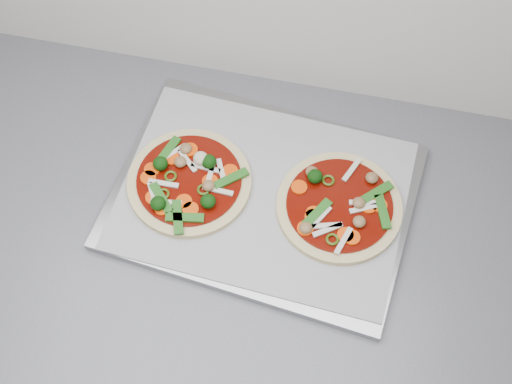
# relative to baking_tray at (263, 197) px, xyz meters

# --- Properties ---
(base_cabinet) EXTENTS (3.60, 0.60, 0.86)m
(base_cabinet) POSITION_rel_baking_tray_xyz_m (-0.24, -0.06, -0.48)
(base_cabinet) COLOR silver
(base_cabinet) RESTS_ON ground
(countertop) EXTENTS (3.60, 0.60, 0.04)m
(countertop) POSITION_rel_baking_tray_xyz_m (-0.24, -0.06, -0.03)
(countertop) COLOR slate
(countertop) RESTS_ON base_cabinet
(baking_tray) EXTENTS (0.49, 0.38, 0.01)m
(baking_tray) POSITION_rel_baking_tray_xyz_m (0.00, 0.00, 0.00)
(baking_tray) COLOR gray
(baking_tray) RESTS_ON countertop
(parchment) EXTENTS (0.45, 0.34, 0.00)m
(parchment) POSITION_rel_baking_tray_xyz_m (0.00, 0.00, 0.01)
(parchment) COLOR #A3A3A9
(parchment) RESTS_ON baking_tray
(pizza_left) EXTENTS (0.24, 0.24, 0.03)m
(pizza_left) POSITION_rel_baking_tray_xyz_m (-0.12, -0.01, 0.02)
(pizza_left) COLOR #D0B97B
(pizza_left) RESTS_ON parchment
(pizza_right) EXTENTS (0.21, 0.21, 0.03)m
(pizza_right) POSITION_rel_baking_tray_xyz_m (0.12, -0.00, 0.02)
(pizza_right) COLOR #D0B97B
(pizza_right) RESTS_ON parchment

